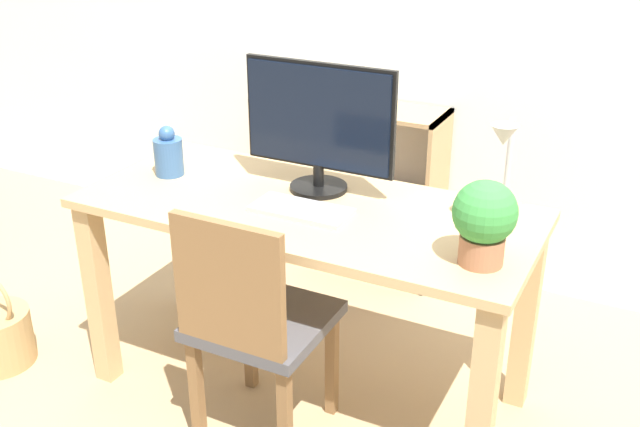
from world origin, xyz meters
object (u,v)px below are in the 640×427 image
(potted_plant, at_px, (484,219))
(bookshelf, at_px, (317,189))
(chair, at_px, (253,319))
(keyboard, at_px, (301,210))
(vase, at_px, (169,154))
(monitor, at_px, (319,122))
(desk_lamp, at_px, (504,164))

(potted_plant, relative_size, bookshelf, 0.28)
(chair, bearing_deg, keyboard, 76.73)
(keyboard, relative_size, vase, 1.75)
(monitor, bearing_deg, vase, -167.70)
(vase, distance_m, desk_lamp, 1.16)
(desk_lamp, distance_m, chair, 0.89)
(vase, xyz_separation_m, desk_lamp, (1.15, 0.10, 0.13))
(monitor, xyz_separation_m, desk_lamp, (0.62, -0.02, -0.04))
(vase, xyz_separation_m, chair, (0.53, -0.32, -0.35))
(vase, height_order, potted_plant, potted_plant)
(monitor, relative_size, bookshelf, 0.61)
(monitor, height_order, vase, monitor)
(chair, height_order, bookshelf, chair)
(monitor, xyz_separation_m, keyboard, (0.04, -0.19, -0.23))
(monitor, height_order, keyboard, monitor)
(monitor, xyz_separation_m, bookshelf, (-0.42, 0.81, -0.62))
(desk_lamp, height_order, potted_plant, desk_lamp)
(potted_plant, bearing_deg, bookshelf, 134.35)
(vase, bearing_deg, potted_plant, -7.49)
(monitor, distance_m, desk_lamp, 0.62)
(potted_plant, xyz_separation_m, chair, (-0.64, -0.17, -0.41))
(keyboard, bearing_deg, desk_lamp, 16.73)
(monitor, bearing_deg, bookshelf, 117.40)
(monitor, relative_size, potted_plant, 2.20)
(desk_lamp, height_order, bookshelf, desk_lamp)
(chair, bearing_deg, monitor, 85.95)
(desk_lamp, bearing_deg, monitor, 178.17)
(desk_lamp, height_order, chair, desk_lamp)
(monitor, bearing_deg, keyboard, -79.32)
(desk_lamp, distance_m, potted_plant, 0.26)
(keyboard, xyz_separation_m, desk_lamp, (0.58, 0.17, 0.19))
(monitor, height_order, potted_plant, monitor)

